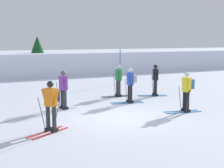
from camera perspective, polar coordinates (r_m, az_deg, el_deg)
ground_plane at (r=12.30m, az=1.31°, el=-6.17°), size 120.00×120.00×0.00m
far_snow_ridge at (r=29.89m, az=-14.95°, el=3.86°), size 80.00×9.86×1.91m
skier_purple at (r=13.72m, az=-8.94°, el=-0.87°), size 1.64×0.99×1.71m
skier_green at (r=16.65m, az=1.14°, el=0.81°), size 1.62×1.00×1.71m
skier_black at (r=17.01m, az=7.92°, el=0.89°), size 1.63×0.95×1.71m
skier_yellow at (r=13.46m, az=13.56°, el=-1.00°), size 1.64×0.99×1.71m
skier_blue at (r=14.99m, az=3.42°, el=0.13°), size 1.64×0.99×1.71m
skier_orange at (r=10.44m, az=-11.09°, el=-3.53°), size 1.56×1.16×1.71m
trail_marker_pole at (r=21.18m, az=1.49°, el=3.16°), size 0.06×0.06×2.41m
conifer_far_left at (r=27.42m, az=-13.49°, el=5.69°), size 2.10×2.10×3.37m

